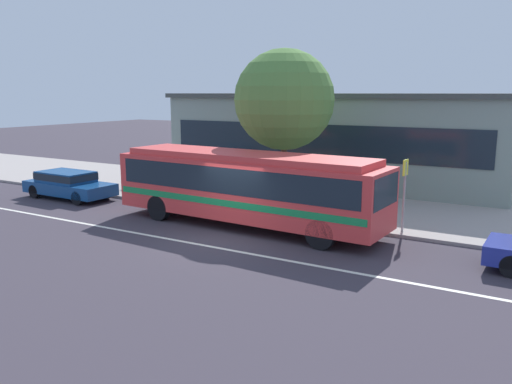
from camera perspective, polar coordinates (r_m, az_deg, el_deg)
The scene contains 11 objects.
ground_plane at distance 17.85m, azimuth -3.87°, elevation -5.32°, with size 120.00×120.00×0.00m, color #3A333D.
sidewalk_slab at distance 24.12m, azimuth 6.11°, elevation -0.94°, with size 60.00×8.00×0.12m, color #9F9590.
lane_stripe_center at distance 17.23m, azimuth -5.38°, elevation -5.94°, with size 56.00×0.16×0.01m, color silver.
transit_bus at distance 19.28m, azimuth -1.05°, elevation 0.88°, with size 10.85×3.00×2.79m.
sedan_behind_bus at distance 26.27m, azimuth -20.00°, elevation 0.91°, with size 4.67×1.93×1.29m.
pedestrian_waiting_near_sign at distance 19.74m, azimuth 12.00°, elevation -0.72°, with size 0.37×0.37×1.65m.
pedestrian_walking_along_curb at distance 23.73m, azimuth -3.95°, elevation 1.49°, with size 0.37×0.37×1.70m.
pedestrian_standing_by_tree at distance 21.19m, azimuth 5.75°, elevation 0.26°, with size 0.35×0.35×1.67m.
bus_stop_sign at distance 18.84m, azimuth 16.05°, elevation 0.65°, with size 0.08×0.44×2.58m.
street_tree_near_stop at distance 22.51m, azimuth 3.15°, elevation 10.10°, with size 4.31×4.31×6.72m.
station_building at distance 29.14m, azimuth 8.89°, elevation 5.84°, with size 18.69×6.72×4.94m.
Camera 1 is at (9.74, -14.11, 4.97)m, focal length 36.30 mm.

